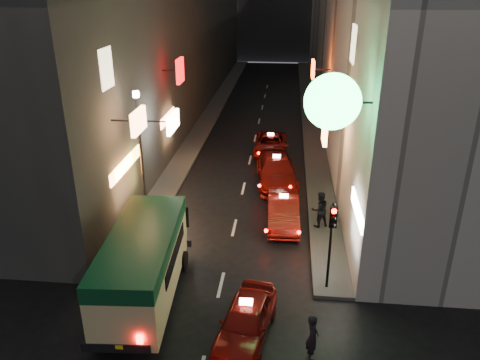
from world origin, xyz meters
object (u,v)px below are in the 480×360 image
(taxi_near, at_px, (246,318))
(pedestrian_crossing, at_px, (313,334))
(minibus, at_px, (143,259))
(lamp_post, at_px, (141,150))
(traffic_light, at_px, (332,229))

(taxi_near, bearing_deg, pedestrian_crossing, -18.82)
(minibus, bearing_deg, lamp_post, 105.98)
(lamp_post, bearing_deg, pedestrian_crossing, -46.51)
(traffic_light, bearing_deg, pedestrian_crossing, -101.71)
(taxi_near, xyz_separation_m, traffic_light, (2.79, 2.66, 1.93))
(taxi_near, xyz_separation_m, pedestrian_crossing, (2.09, -0.71, 0.14))
(lamp_post, bearing_deg, taxi_near, -53.06)
(traffic_light, distance_m, lamp_post, 9.42)
(taxi_near, bearing_deg, minibus, 157.15)
(minibus, xyz_separation_m, pedestrian_crossing, (5.90, -2.32, -0.82))
(taxi_near, distance_m, pedestrian_crossing, 2.22)
(taxi_near, xyz_separation_m, lamp_post, (-5.41, 7.19, 2.97))
(minibus, relative_size, traffic_light, 1.83)
(traffic_light, xyz_separation_m, lamp_post, (-8.20, 4.53, 1.04))
(pedestrian_crossing, bearing_deg, traffic_light, -14.51)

